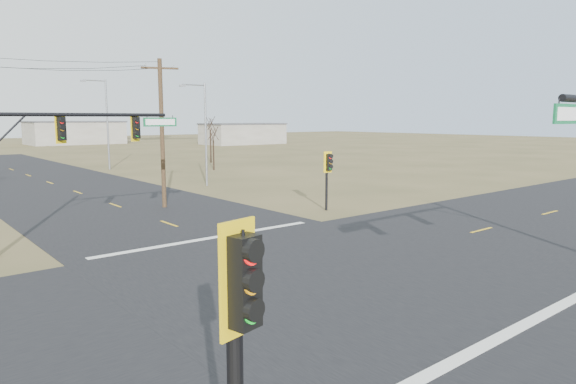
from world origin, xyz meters
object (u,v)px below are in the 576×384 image
at_px(streetlight_b, 105,119).
at_px(bare_tree_c, 213,133).
at_px(streetlight_a, 204,129).
at_px(utility_pole_near, 162,132).
at_px(bare_tree_d, 210,122).
at_px(mast_arm_far, 64,142).
at_px(pedestal_signal_ne, 328,167).
at_px(pedestal_signal_sw, 241,334).

height_order(streetlight_b, bare_tree_c, streetlight_b).
height_order(streetlight_a, bare_tree_c, streetlight_a).
bearing_deg(utility_pole_near, streetlight_a, 45.78).
relative_size(streetlight_a, bare_tree_d, 1.33).
xyz_separation_m(mast_arm_far, bare_tree_c, (23.68, 26.32, -0.53)).
relative_size(pedestal_signal_ne, bare_tree_c, 0.70).
xyz_separation_m(pedestal_signal_sw, bare_tree_d, (32.36, 54.84, 1.94)).
distance_m(mast_arm_far, utility_pole_near, 10.49).
xyz_separation_m(mast_arm_far, pedestal_signal_ne, (15.62, -0.98, -1.98)).
distance_m(pedestal_signal_sw, utility_pole_near, 29.14).
distance_m(pedestal_signal_ne, bare_tree_c, 28.50).
xyz_separation_m(pedestal_signal_sw, streetlight_b, (18.36, 54.59, 2.35)).
relative_size(pedestal_signal_ne, bare_tree_d, 0.57).
bearing_deg(bare_tree_c, bare_tree_d, 60.97).
relative_size(pedestal_signal_sw, streetlight_b, 0.46).
bearing_deg(streetlight_b, pedestal_signal_ne, -81.77).
distance_m(pedestal_signal_ne, bare_tree_d, 38.34).
relative_size(mast_arm_far, pedestal_signal_ne, 2.31).
xyz_separation_m(pedestal_signal_ne, streetlight_b, (-1.11, 35.77, 2.95)).
height_order(pedestal_signal_ne, utility_pole_near, utility_pole_near).
bearing_deg(pedestal_signal_ne, pedestal_signal_sw, -117.41).
distance_m(pedestal_signal_sw, streetlight_a, 39.65).
bearing_deg(streetlight_a, mast_arm_far, -124.46).
bearing_deg(bare_tree_c, pedestal_signal_ne, -106.45).
xyz_separation_m(pedestal_signal_ne, bare_tree_c, (8.06, 27.30, 1.44)).
relative_size(pedestal_signal_sw, utility_pole_near, 0.49).
height_order(mast_arm_far, utility_pole_near, utility_pole_near).
distance_m(streetlight_a, streetlight_b, 20.19).
height_order(pedestal_signal_sw, utility_pole_near, utility_pole_near).
height_order(mast_arm_far, streetlight_a, streetlight_a).
xyz_separation_m(streetlight_a, bare_tree_c, (7.97, 11.67, -0.70)).
height_order(mast_arm_far, bare_tree_c, mast_arm_far).
height_order(mast_arm_far, streetlight_b, streetlight_b).
bearing_deg(bare_tree_d, streetlight_a, -122.14).
bearing_deg(pedestal_signal_ne, streetlight_a, 108.22).
relative_size(pedestal_signal_sw, bare_tree_d, 0.71).
xyz_separation_m(mast_arm_far, utility_pole_near, (8.03, 6.76, 0.20)).
bearing_deg(streetlight_b, bare_tree_c, -36.26).
xyz_separation_m(pedestal_signal_sw, utility_pole_near, (11.87, 26.56, 1.58)).
bearing_deg(pedestal_signal_ne, bare_tree_c, 92.10).
distance_m(streetlight_a, bare_tree_c, 14.15).
height_order(streetlight_a, streetlight_b, streetlight_b).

